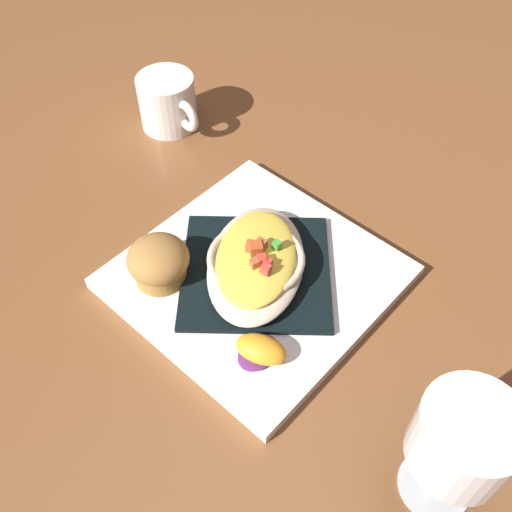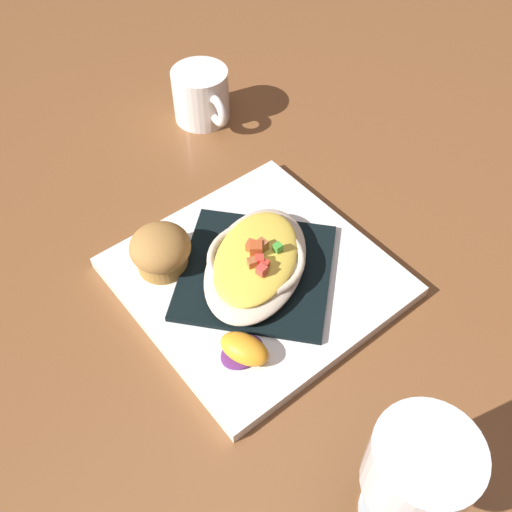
{
  "view_description": "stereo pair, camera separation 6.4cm",
  "coord_description": "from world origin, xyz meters",
  "px_view_note": "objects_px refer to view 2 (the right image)",
  "views": [
    {
      "loc": [
        0.32,
        0.25,
        0.54
      ],
      "look_at": [
        0.0,
        0.0,
        0.05
      ],
      "focal_mm": 41.23,
      "sensor_mm": 36.0,
      "label": 1
    },
    {
      "loc": [
        0.28,
        0.3,
        0.54
      ],
      "look_at": [
        0.0,
        0.0,
        0.05
      ],
      "focal_mm": 41.23,
      "sensor_mm": 36.0,
      "label": 2
    }
  ],
  "objects_px": {
    "muffin": "(161,250)",
    "stemmed_glass": "(419,471)",
    "coffee_mug": "(202,98)",
    "gratin_dish": "(256,261)",
    "orange_garnish": "(244,349)",
    "square_plate": "(256,277)"
  },
  "relations": [
    {
      "from": "square_plate",
      "to": "stemmed_glass",
      "type": "xyz_separation_m",
      "value": [
        0.08,
        0.27,
        0.09
      ]
    },
    {
      "from": "orange_garnish",
      "to": "coffee_mug",
      "type": "height_order",
      "value": "coffee_mug"
    },
    {
      "from": "gratin_dish",
      "to": "stemmed_glass",
      "type": "relative_size",
      "value": 1.46
    },
    {
      "from": "muffin",
      "to": "orange_garnish",
      "type": "xyz_separation_m",
      "value": [
        0.01,
        0.15,
        -0.02
      ]
    },
    {
      "from": "muffin",
      "to": "coffee_mug",
      "type": "relative_size",
      "value": 0.63
    },
    {
      "from": "gratin_dish",
      "to": "orange_garnish",
      "type": "distance_m",
      "value": 0.11
    },
    {
      "from": "gratin_dish",
      "to": "orange_garnish",
      "type": "xyz_separation_m",
      "value": [
        0.08,
        0.07,
        -0.01
      ]
    },
    {
      "from": "coffee_mug",
      "to": "stemmed_glass",
      "type": "distance_m",
      "value": 0.6
    },
    {
      "from": "square_plate",
      "to": "orange_garnish",
      "type": "bearing_deg",
      "value": 40.19
    },
    {
      "from": "orange_garnish",
      "to": "coffee_mug",
      "type": "xyz_separation_m",
      "value": [
        -0.23,
        -0.34,
        0.01
      ]
    },
    {
      "from": "square_plate",
      "to": "gratin_dish",
      "type": "bearing_deg",
      "value": 76.43
    },
    {
      "from": "muffin",
      "to": "square_plate",
      "type": "bearing_deg",
      "value": 130.5
    },
    {
      "from": "muffin",
      "to": "orange_garnish",
      "type": "height_order",
      "value": "muffin"
    },
    {
      "from": "square_plate",
      "to": "stemmed_glass",
      "type": "relative_size",
      "value": 1.98
    },
    {
      "from": "square_plate",
      "to": "orange_garnish",
      "type": "relative_size",
      "value": 4.54
    },
    {
      "from": "orange_garnish",
      "to": "stemmed_glass",
      "type": "relative_size",
      "value": 0.44
    },
    {
      "from": "stemmed_glass",
      "to": "square_plate",
      "type": "bearing_deg",
      "value": -107.61
    },
    {
      "from": "coffee_mug",
      "to": "stemmed_glass",
      "type": "height_order",
      "value": "stemmed_glass"
    },
    {
      "from": "muffin",
      "to": "orange_garnish",
      "type": "bearing_deg",
      "value": 85.43
    },
    {
      "from": "orange_garnish",
      "to": "coffee_mug",
      "type": "bearing_deg",
      "value": -124.12
    },
    {
      "from": "muffin",
      "to": "stemmed_glass",
      "type": "xyz_separation_m",
      "value": [
        0.02,
        0.35,
        0.06
      ]
    },
    {
      "from": "muffin",
      "to": "stemmed_glass",
      "type": "bearing_deg",
      "value": 87.4
    }
  ]
}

